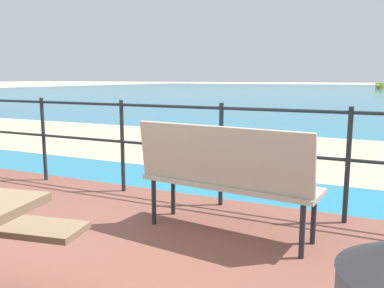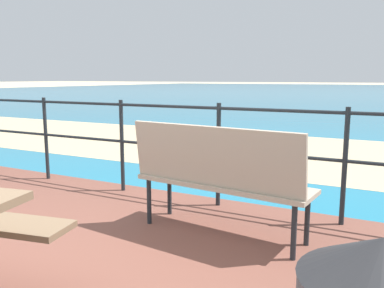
# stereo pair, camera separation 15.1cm
# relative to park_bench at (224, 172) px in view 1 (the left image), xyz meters

# --- Properties ---
(sea_water) EXTENTS (90.00, 90.00, 0.01)m
(sea_water) POSITION_rel_park_bench_xyz_m (-0.91, 38.37, -0.59)
(sea_water) COLOR teal
(sea_water) RESTS_ON ground
(beach_strip) EXTENTS (54.02, 4.41, 0.01)m
(beach_strip) POSITION_rel_park_bench_xyz_m (-0.91, 4.30, -0.59)
(beach_strip) COLOR tan
(beach_strip) RESTS_ON ground
(park_bench) EXTENTS (1.50, 0.58, 0.91)m
(park_bench) POSITION_rel_park_bench_xyz_m (0.00, 0.00, 0.00)
(park_bench) COLOR tan
(park_bench) RESTS_ON patio_paving
(railing_fence) EXTENTS (5.94, 0.04, 1.03)m
(railing_fence) POSITION_rel_park_bench_xyz_m (-0.91, 0.76, 0.11)
(railing_fence) COLOR #1E2328
(railing_fence) RESTS_ON patio_paving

